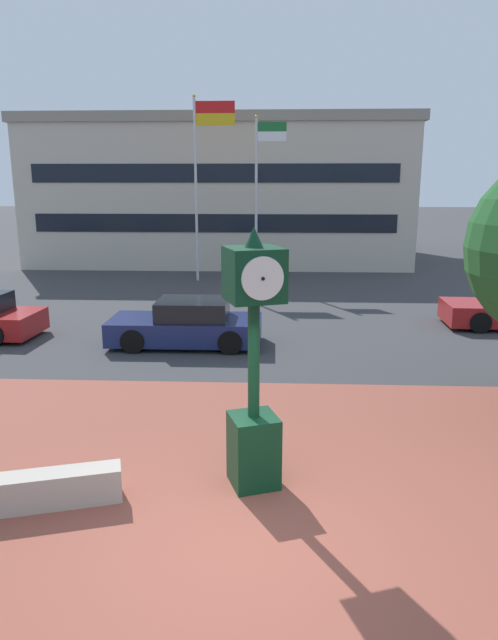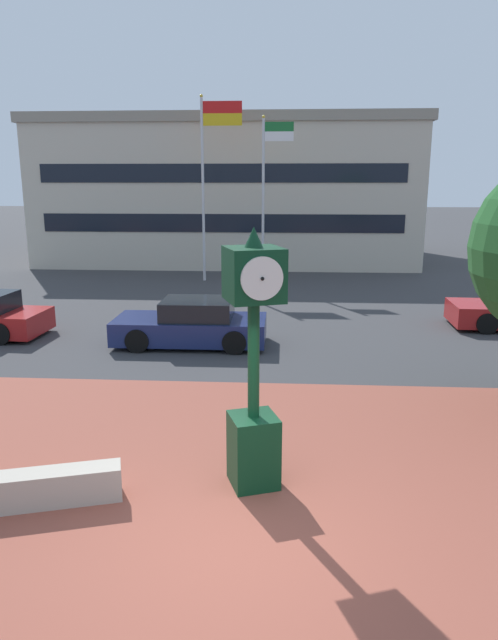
% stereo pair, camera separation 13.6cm
% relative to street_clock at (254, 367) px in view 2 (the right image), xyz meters
% --- Properties ---
extents(ground_plane, '(200.00, 200.00, 0.00)m').
position_rel_street_clock_xyz_m(ground_plane, '(-0.14, -1.47, -1.84)').
color(ground_plane, '#38383A').
extents(plaza_brick_paving, '(44.00, 9.91, 0.01)m').
position_rel_street_clock_xyz_m(plaza_brick_paving, '(-0.14, -0.51, -1.83)').
color(plaza_brick_paving, brown).
rests_on(plaza_brick_paving, ground).
extents(planter_wall, '(3.18, 1.30, 0.50)m').
position_rel_street_clock_xyz_m(planter_wall, '(-3.41, -0.92, -1.59)').
color(planter_wall, '#ADA393').
rests_on(planter_wall, ground).
extents(street_clock, '(0.95, 0.95, 3.84)m').
position_rel_street_clock_xyz_m(street_clock, '(0.00, 0.00, 0.00)').
color(street_clock, '#0C381E').
rests_on(street_clock, ground).
extents(car_street_far, '(4.18, 1.93, 1.28)m').
position_rel_street_clock_xyz_m(car_street_far, '(-2.13, 7.50, -1.27)').
color(car_street_far, navy).
rests_on(car_street_far, ground).
extents(flagpole_primary, '(1.82, 0.14, 8.09)m').
position_rel_street_clock_xyz_m(flagpole_primary, '(-3.05, 18.21, 3.07)').
color(flagpole_primary, silver).
rests_on(flagpole_primary, ground).
extents(flagpole_secondary, '(1.37, 0.14, 7.22)m').
position_rel_street_clock_xyz_m(flagpole_secondary, '(-0.48, 18.21, 2.34)').
color(flagpole_secondary, silver).
rests_on(flagpole_secondary, ground).
extents(civic_building, '(20.47, 12.70, 7.76)m').
position_rel_street_clock_xyz_m(civic_building, '(-2.80, 27.21, 2.05)').
color(civic_building, beige).
rests_on(civic_building, ground).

